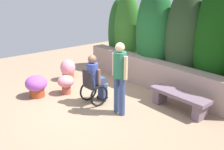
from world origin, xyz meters
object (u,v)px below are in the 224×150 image
(person_in_wheelchair, at_px, (94,81))
(flower_pot_terracotta_by_wall, at_px, (68,70))
(stone_bench, at_px, (179,99))
(flower_pot_purple_near, at_px, (36,85))
(flower_pot_red_accent, at_px, (66,83))
(person_standing_companion, at_px, (120,74))

(person_in_wheelchair, xyz_separation_m, flower_pot_terracotta_by_wall, (-2.00, 0.36, -0.26))
(stone_bench, relative_size, flower_pot_terracotta_by_wall, 2.20)
(flower_pot_purple_near, bearing_deg, flower_pot_red_accent, 64.18)
(stone_bench, xyz_separation_m, person_standing_companion, (-0.82, -1.26, 0.72))
(flower_pot_purple_near, bearing_deg, person_standing_companion, 26.26)
(person_standing_companion, bearing_deg, flower_pot_terracotta_by_wall, -169.24)
(flower_pot_purple_near, xyz_separation_m, flower_pot_terracotta_by_wall, (-0.62, 1.38, 0.02))
(person_in_wheelchair, bearing_deg, flower_pot_red_accent, -167.86)
(flower_pot_purple_near, bearing_deg, stone_bench, 37.72)
(person_in_wheelchair, relative_size, person_standing_companion, 0.75)
(flower_pot_terracotta_by_wall, bearing_deg, person_standing_companion, -5.22)
(flower_pot_purple_near, height_order, flower_pot_terracotta_by_wall, flower_pot_terracotta_by_wall)
(stone_bench, distance_m, flower_pot_terracotta_by_wall, 3.83)
(flower_pot_red_accent, bearing_deg, flower_pot_terracotta_by_wall, 146.90)
(stone_bench, distance_m, flower_pot_purple_near, 3.89)
(person_in_wheelchair, bearing_deg, person_standing_companion, 3.09)
(flower_pot_purple_near, relative_size, flower_pot_red_accent, 1.12)
(person_in_wheelchair, height_order, flower_pot_purple_near, person_in_wheelchair)
(person_in_wheelchair, relative_size, flower_pot_purple_near, 2.14)
(stone_bench, bearing_deg, flower_pot_purple_near, -136.97)
(flower_pot_purple_near, bearing_deg, flower_pot_terracotta_by_wall, 114.39)
(flower_pot_purple_near, distance_m, flower_pot_terracotta_by_wall, 1.51)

